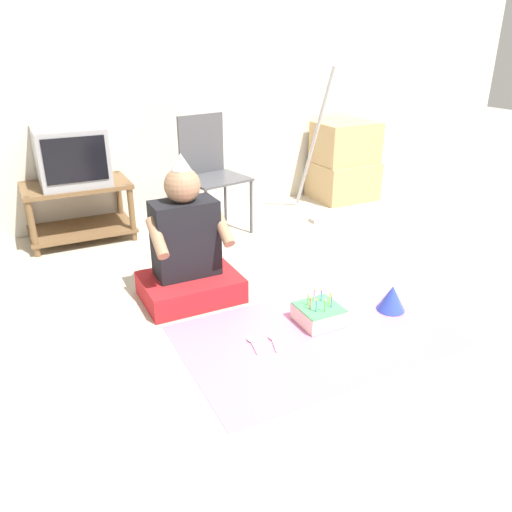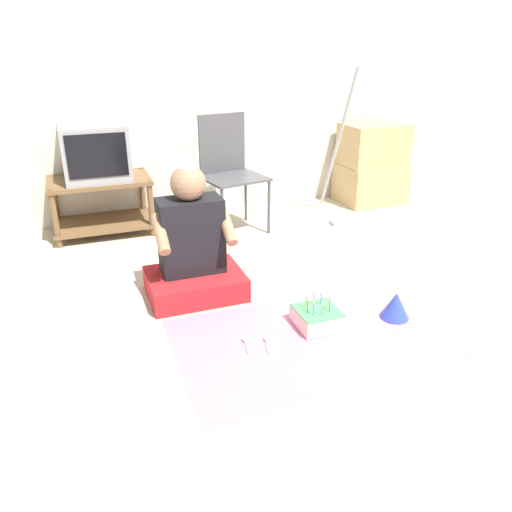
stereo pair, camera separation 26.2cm
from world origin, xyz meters
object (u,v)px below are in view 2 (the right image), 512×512
(tv, at_px, (95,152))
(birthday_cake, at_px, (317,317))
(person_seated, at_px, (193,250))
(folding_chair, at_px, (229,166))
(party_hat_blue, at_px, (396,305))
(cardboard_box_stack, at_px, (372,165))
(dust_mop, at_px, (342,177))

(tv, distance_m, birthday_cake, 2.14)
(tv, bearing_deg, person_seated, -71.64)
(folding_chair, xyz_separation_m, party_hat_blue, (0.41, -1.66, -0.43))
(person_seated, distance_m, birthday_cake, 0.82)
(cardboard_box_stack, bearing_deg, birthday_cake, -128.67)
(folding_chair, distance_m, dust_mop, 0.95)
(dust_mop, bearing_deg, tv, 169.36)
(party_hat_blue, bearing_deg, tv, 125.54)
(cardboard_box_stack, relative_size, dust_mop, 0.58)
(party_hat_blue, bearing_deg, dust_mop, 71.47)
(folding_chair, bearing_deg, cardboard_box_stack, 8.99)
(tv, relative_size, birthday_cake, 2.09)
(folding_chair, bearing_deg, tv, 165.22)
(folding_chair, distance_m, party_hat_blue, 1.76)
(tv, relative_size, person_seated, 0.55)
(folding_chair, height_order, person_seated, folding_chair)
(dust_mop, relative_size, person_seated, 1.44)
(cardboard_box_stack, bearing_deg, dust_mop, -146.39)
(folding_chair, bearing_deg, birthday_cake, -90.82)
(tv, xyz_separation_m, cardboard_box_stack, (2.38, -0.02, -0.29))
(cardboard_box_stack, xyz_separation_m, person_seated, (-1.97, -1.22, -0.06))
(folding_chair, xyz_separation_m, person_seated, (-0.54, -0.99, -0.23))
(dust_mop, xyz_separation_m, party_hat_blue, (-0.52, -1.55, -0.28))
(tv, xyz_separation_m, party_hat_blue, (1.36, -1.91, -0.56))
(folding_chair, height_order, birthday_cake, folding_chair)
(dust_mop, xyz_separation_m, birthday_cake, (-0.96, -1.49, -0.31))
(cardboard_box_stack, distance_m, dust_mop, 0.60)
(cardboard_box_stack, relative_size, person_seated, 0.84)
(folding_chair, bearing_deg, dust_mop, -6.31)
(dust_mop, relative_size, party_hat_blue, 7.77)
(birthday_cake, distance_m, party_hat_blue, 0.44)
(person_seated, relative_size, party_hat_blue, 5.38)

